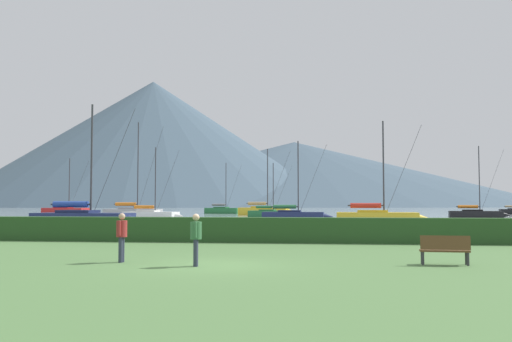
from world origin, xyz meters
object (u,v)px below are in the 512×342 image
(sailboat_slip_7, at_px, (66,211))
(sailboat_slip_11, at_px, (84,219))
(sailboat_slip_6, at_px, (152,215))
(sailboat_slip_10, at_px, (378,217))
(sailboat_slip_12, at_px, (134,212))
(sailboat_slip_0, at_px, (476,214))
(sailboat_slip_9, at_px, (270,213))
(sailboat_slip_1, at_px, (224,210))
(sailboat_slip_3, at_px, (294,216))
(park_bench_near_path, at_px, (445,249))
(sailboat_slip_2, at_px, (264,211))
(person_standing_walker, at_px, (122,233))
(person_seated_viewer, at_px, (196,235))

(sailboat_slip_7, distance_m, sailboat_slip_11, 52.87)
(sailboat_slip_6, distance_m, sailboat_slip_7, 34.82)
(sailboat_slip_10, bearing_deg, sailboat_slip_12, 147.59)
(sailboat_slip_0, height_order, sailboat_slip_9, sailboat_slip_0)
(sailboat_slip_9, xyz_separation_m, sailboat_slip_12, (-17.91, -5.39, 0.18))
(sailboat_slip_11, bearing_deg, sailboat_slip_12, 108.92)
(sailboat_slip_1, distance_m, sailboat_slip_11, 62.75)
(sailboat_slip_6, height_order, sailboat_slip_10, sailboat_slip_10)
(sailboat_slip_3, bearing_deg, sailboat_slip_11, -127.43)
(sailboat_slip_0, xyz_separation_m, sailboat_slip_1, (-37.71, 30.92, 0.05))
(sailboat_slip_10, bearing_deg, park_bench_near_path, -88.88)
(sailboat_slip_11, bearing_deg, sailboat_slip_10, 30.38)
(sailboat_slip_1, height_order, sailboat_slip_11, sailboat_slip_11)
(sailboat_slip_7, bearing_deg, sailboat_slip_1, 41.14)
(sailboat_slip_1, xyz_separation_m, park_bench_near_path, (23.00, -86.28, -0.12))
(sailboat_slip_3, relative_size, sailboat_slip_9, 1.15)
(sailboat_slip_10, bearing_deg, sailboat_slip_9, 117.67)
(sailboat_slip_3, distance_m, sailboat_slip_9, 18.59)
(sailboat_slip_0, bearing_deg, sailboat_slip_3, -143.16)
(sailboat_slip_2, xyz_separation_m, person_standing_walker, (3.28, -73.48, 0.22))
(sailboat_slip_3, distance_m, park_bench_near_path, 43.12)
(sailboat_slip_0, relative_size, sailboat_slip_10, 0.96)
(park_bench_near_path, xyz_separation_m, person_seated_viewer, (-7.86, -1.33, 0.44))
(sailboat_slip_10, relative_size, park_bench_near_path, 6.05)
(sailboat_slip_0, xyz_separation_m, sailboat_slip_3, (-22.02, -12.86, 0.02))
(sailboat_slip_10, relative_size, person_seated_viewer, 5.75)
(sailboat_slip_2, distance_m, sailboat_slip_7, 32.69)
(park_bench_near_path, bearing_deg, sailboat_slip_12, 121.80)
(sailboat_slip_6, bearing_deg, sailboat_slip_0, 26.22)
(sailboat_slip_2, height_order, sailboat_slip_7, sailboat_slip_2)
(sailboat_slip_11, bearing_deg, sailboat_slip_9, 80.04)
(sailboat_slip_9, bearing_deg, sailboat_slip_11, -94.89)
(sailboat_slip_3, xyz_separation_m, sailboat_slip_7, (-39.19, 28.15, 0.08))
(sailboat_slip_12, distance_m, person_seated_viewer, 60.54)
(sailboat_slip_0, xyz_separation_m, sailboat_slip_12, (-44.27, -0.17, 0.14))
(sailboat_slip_0, height_order, sailboat_slip_3, sailboat_slip_0)
(sailboat_slip_0, height_order, sailboat_slip_12, sailboat_slip_12)
(sailboat_slip_7, height_order, park_bench_near_path, sailboat_slip_7)
(person_standing_walker, bearing_deg, park_bench_near_path, 1.71)
(sailboat_slip_1, bearing_deg, sailboat_slip_6, -74.08)
(sailboat_slip_7, relative_size, person_standing_walker, 5.66)
(sailboat_slip_3, distance_m, sailboat_slip_10, 11.83)
(sailboat_slip_10, distance_m, person_standing_walker, 36.25)
(sailboat_slip_2, bearing_deg, sailboat_slip_9, -71.10)
(sailboat_slip_9, bearing_deg, person_standing_walker, -77.56)
(sailboat_slip_3, xyz_separation_m, sailboat_slip_12, (-22.25, 12.68, 0.12))
(sailboat_slip_0, distance_m, sailboat_slip_6, 39.93)
(sailboat_slip_0, bearing_deg, sailboat_slip_12, -173.22)
(sailboat_slip_2, distance_m, sailboat_slip_10, 41.78)
(sailboat_slip_12, bearing_deg, sailboat_slip_6, -57.68)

